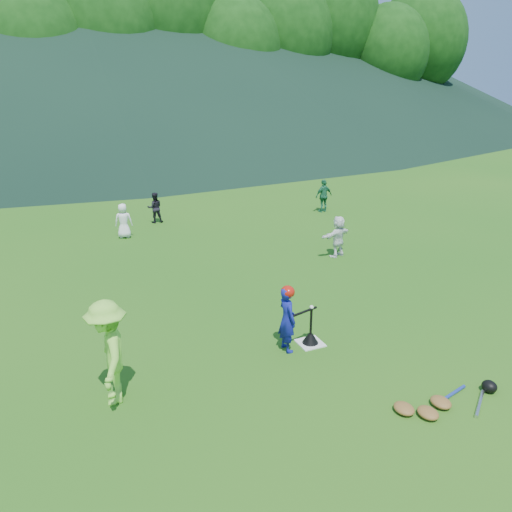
{
  "coord_description": "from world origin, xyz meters",
  "views": [
    {
      "loc": [
        -4.16,
        -7.04,
        4.6
      ],
      "look_at": [
        0.0,
        2.5,
        0.9
      ],
      "focal_mm": 35.0,
      "sensor_mm": 36.0,
      "label": 1
    }
  ],
  "objects_px": {
    "fielder_a": "(123,221)",
    "fielder_b": "(155,208)",
    "adult_coach": "(109,353)",
    "fielder_d": "(338,236)",
    "home_plate": "(310,343)",
    "fielder_c": "(324,196)",
    "batting_tee": "(310,337)",
    "equipment_pile": "(442,403)",
    "batter_child": "(287,319)"
  },
  "relations": [
    {
      "from": "fielder_a",
      "to": "fielder_b",
      "type": "relative_size",
      "value": 1.03
    },
    {
      "from": "adult_coach",
      "to": "fielder_a",
      "type": "height_order",
      "value": "adult_coach"
    },
    {
      "from": "fielder_a",
      "to": "fielder_d",
      "type": "bearing_deg",
      "value": 155.02
    },
    {
      "from": "home_plate",
      "to": "fielder_c",
      "type": "relative_size",
      "value": 0.38
    },
    {
      "from": "batting_tee",
      "to": "equipment_pile",
      "type": "bearing_deg",
      "value": -70.34
    },
    {
      "from": "home_plate",
      "to": "batting_tee",
      "type": "distance_m",
      "value": 0.12
    },
    {
      "from": "adult_coach",
      "to": "fielder_d",
      "type": "xyz_separation_m",
      "value": [
        6.64,
        4.23,
        -0.25
      ]
    },
    {
      "from": "fielder_c",
      "to": "batting_tee",
      "type": "height_order",
      "value": "fielder_c"
    },
    {
      "from": "home_plate",
      "to": "adult_coach",
      "type": "distance_m",
      "value": 3.68
    },
    {
      "from": "home_plate",
      "to": "batting_tee",
      "type": "bearing_deg",
      "value": 0.0
    },
    {
      "from": "fielder_d",
      "to": "equipment_pile",
      "type": "distance_m",
      "value": 6.74
    },
    {
      "from": "batter_child",
      "to": "adult_coach",
      "type": "distance_m",
      "value": 3.1
    },
    {
      "from": "batting_tee",
      "to": "fielder_d",
      "type": "bearing_deg",
      "value": 52.11
    },
    {
      "from": "home_plate",
      "to": "equipment_pile",
      "type": "bearing_deg",
      "value": -70.34
    },
    {
      "from": "fielder_b",
      "to": "batting_tee",
      "type": "height_order",
      "value": "fielder_b"
    },
    {
      "from": "home_plate",
      "to": "fielder_b",
      "type": "xyz_separation_m",
      "value": [
        -0.75,
        9.31,
        0.51
      ]
    },
    {
      "from": "fielder_a",
      "to": "batter_child",
      "type": "bearing_deg",
      "value": 114.45
    },
    {
      "from": "batter_child",
      "to": "fielder_d",
      "type": "bearing_deg",
      "value": -43.21
    },
    {
      "from": "fielder_d",
      "to": "batting_tee",
      "type": "xyz_separation_m",
      "value": [
        -3.06,
        -3.93,
        -0.44
      ]
    },
    {
      "from": "batter_child",
      "to": "equipment_pile",
      "type": "distance_m",
      "value": 2.82
    },
    {
      "from": "fielder_a",
      "to": "fielder_b",
      "type": "height_order",
      "value": "fielder_a"
    },
    {
      "from": "fielder_c",
      "to": "batter_child",
      "type": "bearing_deg",
      "value": 48.65
    },
    {
      "from": "fielder_b",
      "to": "fielder_c",
      "type": "bearing_deg",
      "value": 175.87
    },
    {
      "from": "home_plate",
      "to": "fielder_a",
      "type": "bearing_deg",
      "value": 104.08
    },
    {
      "from": "fielder_a",
      "to": "equipment_pile",
      "type": "relative_size",
      "value": 0.59
    },
    {
      "from": "fielder_a",
      "to": "fielder_c",
      "type": "height_order",
      "value": "fielder_c"
    },
    {
      "from": "home_plate",
      "to": "fielder_c",
      "type": "height_order",
      "value": "fielder_c"
    },
    {
      "from": "fielder_b",
      "to": "batting_tee",
      "type": "distance_m",
      "value": 9.35
    },
    {
      "from": "home_plate",
      "to": "fielder_a",
      "type": "xyz_separation_m",
      "value": [
        -2.01,
        8.0,
        0.52
      ]
    },
    {
      "from": "adult_coach",
      "to": "batting_tee",
      "type": "xyz_separation_m",
      "value": [
        3.58,
        0.3,
        -0.69
      ]
    },
    {
      "from": "batter_child",
      "to": "fielder_a",
      "type": "relative_size",
      "value": 1.14
    },
    {
      "from": "fielder_a",
      "to": "fielder_b",
      "type": "bearing_deg",
      "value": -120.06
    },
    {
      "from": "batter_child",
      "to": "fielder_c",
      "type": "bearing_deg",
      "value": -35.71
    },
    {
      "from": "fielder_b",
      "to": "fielder_d",
      "type": "bearing_deg",
      "value": 130.89
    },
    {
      "from": "fielder_c",
      "to": "batting_tee",
      "type": "relative_size",
      "value": 1.76
    },
    {
      "from": "batting_tee",
      "to": "fielder_b",
      "type": "bearing_deg",
      "value": 94.6
    },
    {
      "from": "adult_coach",
      "to": "fielder_b",
      "type": "distance_m",
      "value": 10.02
    },
    {
      "from": "equipment_pile",
      "to": "fielder_a",
      "type": "bearing_deg",
      "value": 105.4
    },
    {
      "from": "adult_coach",
      "to": "batting_tee",
      "type": "relative_size",
      "value": 2.4
    },
    {
      "from": "fielder_a",
      "to": "fielder_d",
      "type": "relative_size",
      "value": 0.94
    },
    {
      "from": "fielder_c",
      "to": "fielder_a",
      "type": "bearing_deg",
      "value": -4.55
    },
    {
      "from": "fielder_a",
      "to": "adult_coach",
      "type": "bearing_deg",
      "value": 93.05
    },
    {
      "from": "batter_child",
      "to": "fielder_c",
      "type": "relative_size",
      "value": 1.02
    },
    {
      "from": "adult_coach",
      "to": "fielder_d",
      "type": "distance_m",
      "value": 7.88
    },
    {
      "from": "fielder_b",
      "to": "fielder_c",
      "type": "height_order",
      "value": "fielder_c"
    },
    {
      "from": "equipment_pile",
      "to": "batting_tee",
      "type": "bearing_deg",
      "value": 109.66
    },
    {
      "from": "fielder_a",
      "to": "batting_tee",
      "type": "bearing_deg",
      "value": 117.87
    },
    {
      "from": "adult_coach",
      "to": "fielder_d",
      "type": "height_order",
      "value": "adult_coach"
    },
    {
      "from": "adult_coach",
      "to": "fielder_c",
      "type": "height_order",
      "value": "adult_coach"
    },
    {
      "from": "fielder_a",
      "to": "home_plate",
      "type": "bearing_deg",
      "value": 117.87
    }
  ]
}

